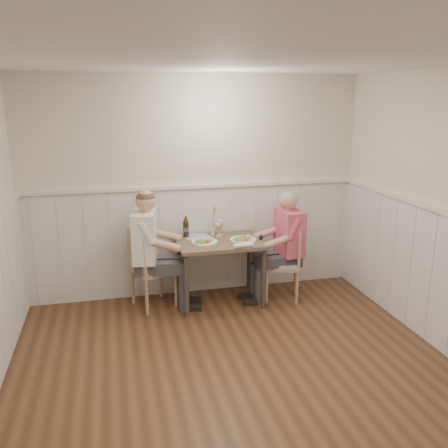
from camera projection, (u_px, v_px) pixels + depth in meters
name	position (u px, v px, depth m)	size (l,w,h in m)	color
ground_plane	(248.00, 395.00, 3.84)	(4.50, 4.50, 0.00)	#4A2C1B
room_shell	(250.00, 214.00, 3.44)	(4.04, 4.54, 2.60)	silver
wainscot	(227.00, 285.00, 4.30)	(4.00, 4.49, 1.34)	white
dining_table	(220.00, 249.00, 5.44)	(0.98, 0.70, 0.75)	brown
chair_right	(287.00, 261.00, 5.59)	(0.52, 0.52, 0.86)	gray
chair_left	(149.00, 266.00, 5.34)	(0.55, 0.55, 0.91)	gray
man_in_pink	(285.00, 253.00, 5.59)	(0.62, 0.43, 1.32)	#3F3F47
diner_cream	(149.00, 260.00, 5.29)	(0.69, 0.49, 1.39)	#3F3F47
plate_man	(243.00, 239.00, 5.40)	(0.30, 0.30, 0.08)	white
plate_diner	(204.00, 241.00, 5.31)	(0.30, 0.30, 0.08)	white
beer_glass_a	(220.00, 225.00, 5.62)	(0.07, 0.07, 0.18)	silver
beer_glass_b	(218.00, 227.00, 5.58)	(0.06, 0.06, 0.15)	silver
beer_bottle	(186.00, 228.00, 5.52)	(0.07, 0.07, 0.25)	black
rolled_napkin	(244.00, 245.00, 5.16)	(0.23, 0.07, 0.05)	white
grass_vase	(213.00, 221.00, 5.58)	(0.04, 0.04, 0.39)	silver
gingham_mat	(196.00, 236.00, 5.57)	(0.34, 0.29, 0.01)	#5063AE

